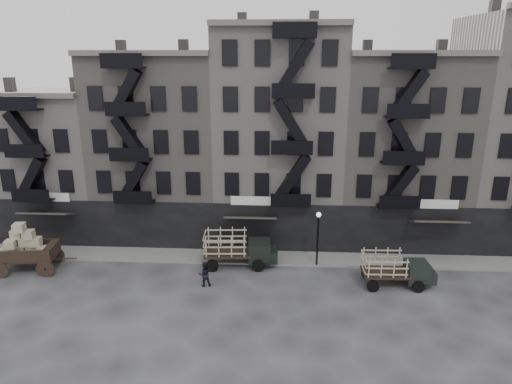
# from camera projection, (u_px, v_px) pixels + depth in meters

# --- Properties ---
(ground) EXTENTS (140.00, 140.00, 0.00)m
(ground) POSITION_uv_depth(u_px,v_px,m) (276.00, 282.00, 31.61)
(ground) COLOR #38383A
(ground) RESTS_ON ground
(sidewalk) EXTENTS (55.00, 2.50, 0.15)m
(sidewalk) POSITION_uv_depth(u_px,v_px,m) (276.00, 258.00, 35.17)
(sidewalk) COLOR slate
(sidewalk) RESTS_ON ground
(building_west) EXTENTS (10.00, 11.35, 13.20)m
(building_west) POSITION_uv_depth(u_px,v_px,m) (52.00, 161.00, 40.32)
(building_west) COLOR #9A968D
(building_west) RESTS_ON ground
(building_midwest) EXTENTS (10.00, 11.35, 16.20)m
(building_midwest) POSITION_uv_depth(u_px,v_px,m) (163.00, 146.00, 39.31)
(building_midwest) COLOR slate
(building_midwest) RESTS_ON ground
(building_center) EXTENTS (10.00, 11.35, 18.20)m
(building_center) POSITION_uv_depth(u_px,v_px,m) (279.00, 136.00, 38.46)
(building_center) COLOR #9A968D
(building_center) RESTS_ON ground
(building_mideast) EXTENTS (10.00, 11.35, 16.20)m
(building_mideast) POSITION_uv_depth(u_px,v_px,m) (398.00, 149.00, 38.20)
(building_mideast) COLOR slate
(building_mideast) RESTS_ON ground
(lamp_post) EXTENTS (0.36, 0.36, 4.28)m
(lamp_post) POSITION_uv_depth(u_px,v_px,m) (318.00, 232.00, 33.10)
(lamp_post) COLOR black
(lamp_post) RESTS_ON ground
(horse) EXTENTS (2.30, 1.39, 1.81)m
(horse) POSITION_uv_depth(u_px,v_px,m) (35.00, 248.00, 34.85)
(horse) COLOR beige
(horse) RESTS_ON ground
(wagon) EXTENTS (4.64, 2.90, 3.69)m
(wagon) POSITION_uv_depth(u_px,v_px,m) (24.00, 243.00, 32.74)
(wagon) COLOR black
(wagon) RESTS_ON ground
(stake_truck_west) EXTENTS (5.46, 2.52, 2.68)m
(stake_truck_west) POSITION_uv_depth(u_px,v_px,m) (238.00, 246.00, 33.65)
(stake_truck_west) COLOR black
(stake_truck_west) RESTS_ON ground
(stake_truck_east) EXTENTS (4.87, 2.14, 2.41)m
(stake_truck_east) POSITION_uv_depth(u_px,v_px,m) (396.00, 267.00, 30.78)
(stake_truck_east) COLOR black
(stake_truck_east) RESTS_ON ground
(pedestrian_mid) EXTENTS (1.02, 0.89, 1.77)m
(pedestrian_mid) POSITION_uv_depth(u_px,v_px,m) (204.00, 274.00, 30.87)
(pedestrian_mid) COLOR black
(pedestrian_mid) RESTS_ON ground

